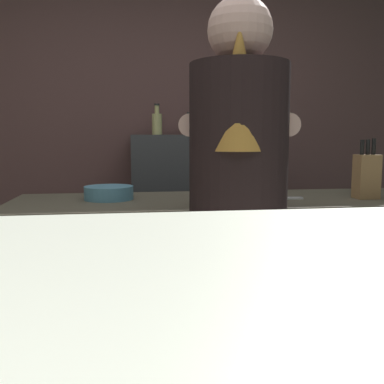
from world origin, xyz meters
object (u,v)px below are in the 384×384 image
at_px(bartender, 238,204).
at_px(knife_block, 367,175).
at_px(bottle_soy, 225,123).
at_px(bottle_vinegar, 157,123).
at_px(bottle_hot_sauce, 206,123).
at_px(bottle_olive_oil, 189,126).
at_px(chefs_knife, 276,198).
at_px(mixing_bowl, 109,193).

distance_m(bartender, knife_block, 0.79).
xyz_separation_m(bottle_soy, bottle_vinegar, (-0.52, -0.03, -0.00)).
height_order(bottle_hot_sauce, bottle_olive_oil, bottle_hot_sauce).
relative_size(bartender, bottle_vinegar, 7.24).
xyz_separation_m(bartender, bottle_soy, (0.35, 1.80, 0.34)).
distance_m(chefs_knife, bottle_vinegar, 1.49).
bearing_deg(mixing_bowl, bottle_vinegar, 76.85).
bearing_deg(bottle_hot_sauce, chefs_knife, -86.32).
distance_m(bottle_soy, bottle_olive_oil, 0.28).
xyz_separation_m(bottle_hot_sauce, bottle_olive_oil, (-0.12, 0.08, -0.02)).
distance_m(mixing_bowl, bottle_olive_oil, 1.48).
xyz_separation_m(bartender, mixing_bowl, (-0.47, 0.50, -0.02)).
height_order(mixing_bowl, bottle_olive_oil, bottle_olive_oil).
bearing_deg(chefs_knife, mixing_bowl, 174.98).
height_order(bartender, chefs_knife, bartender).
xyz_separation_m(knife_block, mixing_bowl, (-1.16, 0.13, -0.08)).
relative_size(bartender, chefs_knife, 6.87).
bearing_deg(bottle_hot_sauce, bartender, -96.31).
distance_m(knife_block, chefs_knife, 0.43).
relative_size(bottle_olive_oil, bottle_vinegar, 0.75).
xyz_separation_m(mixing_bowl, bottle_soy, (0.82, 1.30, 0.36)).
distance_m(knife_block, bottle_soy, 1.50).
relative_size(mixing_bowl, bottle_soy, 0.95).
relative_size(bottle_hot_sauce, bottle_soy, 0.96).
xyz_separation_m(bartender, knife_block, (0.69, 0.37, 0.06)).
bearing_deg(bottle_hot_sauce, mixing_bowl, -117.85).
xyz_separation_m(knife_block, bottle_olive_oil, (-0.62, 1.46, 0.26)).
height_order(bartender, knife_block, bartender).
bearing_deg(mixing_bowl, bottle_hot_sauce, 62.15).
bearing_deg(bottle_soy, bartender, -100.93).
relative_size(bartender, bottle_olive_oil, 9.59).
distance_m(bartender, bottle_hot_sauce, 1.80).
bearing_deg(bottle_vinegar, knife_block, -58.21).
height_order(bartender, mixing_bowl, bartender).
bearing_deg(bottle_olive_oil, bottle_vinegar, -165.24).
relative_size(knife_block, bottle_olive_oil, 1.59).
bearing_deg(bartender, knife_block, -47.15).
bearing_deg(bottle_soy, knife_block, -76.39).
height_order(knife_block, mixing_bowl, knife_block).
xyz_separation_m(bottle_hot_sauce, bottle_vinegar, (-0.37, 0.01, 0.00)).
bearing_deg(bottle_olive_oil, bottle_hot_sauce, -32.35).
relative_size(chefs_knife, bottle_soy, 1.05).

